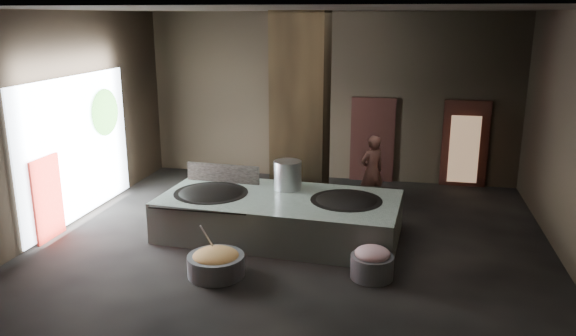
% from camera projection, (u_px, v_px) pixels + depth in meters
% --- Properties ---
extents(floor, '(10.00, 9.00, 0.10)m').
position_uv_depth(floor, '(297.00, 239.00, 11.51)').
color(floor, black).
rests_on(floor, ground).
extents(ceiling, '(10.00, 9.00, 0.10)m').
position_uv_depth(ceiling, '(298.00, 6.00, 10.30)').
color(ceiling, black).
rests_on(ceiling, back_wall).
extents(back_wall, '(10.00, 0.10, 4.50)m').
position_uv_depth(back_wall, '(330.00, 97.00, 15.20)').
color(back_wall, black).
rests_on(back_wall, ground).
extents(front_wall, '(10.00, 0.10, 4.50)m').
position_uv_depth(front_wall, '(224.00, 203.00, 6.61)').
color(front_wall, black).
rests_on(front_wall, ground).
extents(left_wall, '(0.10, 9.00, 4.50)m').
position_uv_depth(left_wall, '(65.00, 120.00, 11.92)').
color(left_wall, black).
rests_on(left_wall, ground).
extents(pillar, '(1.20, 1.20, 4.50)m').
position_uv_depth(pillar, '(301.00, 113.00, 12.76)').
color(pillar, black).
rests_on(pillar, ground).
extents(hearth_platform, '(4.92, 2.57, 0.83)m').
position_uv_depth(hearth_platform, '(280.00, 216.00, 11.50)').
color(hearth_platform, '#A1B3A2').
rests_on(hearth_platform, ground).
extents(platform_cap, '(4.69, 2.25, 0.03)m').
position_uv_depth(platform_cap, '(280.00, 198.00, 11.39)').
color(platform_cap, black).
rests_on(platform_cap, hearth_platform).
extents(wok_left, '(1.51, 1.51, 0.42)m').
position_uv_depth(wok_left, '(211.00, 197.00, 11.65)').
color(wok_left, black).
rests_on(wok_left, hearth_platform).
extents(wok_left_rim, '(1.54, 1.54, 0.05)m').
position_uv_depth(wok_left_rim, '(211.00, 194.00, 11.64)').
color(wok_left_rim, black).
rests_on(wok_left_rim, hearth_platform).
extents(wok_right, '(1.41, 1.41, 0.40)m').
position_uv_depth(wok_right, '(346.00, 204.00, 11.19)').
color(wok_right, black).
rests_on(wok_right, hearth_platform).
extents(wok_right_rim, '(1.44, 1.44, 0.05)m').
position_uv_depth(wok_right_rim, '(346.00, 201.00, 11.17)').
color(wok_right_rim, black).
rests_on(wok_right_rim, hearth_platform).
extents(stock_pot, '(0.58, 0.58, 0.63)m').
position_uv_depth(stock_pot, '(288.00, 176.00, 11.82)').
color(stock_pot, '#B3B8BB').
rests_on(stock_pot, hearth_platform).
extents(splash_guard, '(1.67, 0.16, 0.42)m').
position_uv_depth(splash_guard, '(223.00, 174.00, 12.34)').
color(splash_guard, black).
rests_on(splash_guard, hearth_platform).
extents(cook, '(0.74, 0.69, 1.71)m').
position_uv_depth(cook, '(372.00, 171.00, 13.18)').
color(cook, '#975B4D').
rests_on(cook, ground).
extents(veg_basin, '(1.18, 1.18, 0.37)m').
position_uv_depth(veg_basin, '(216.00, 265.00, 9.77)').
color(veg_basin, gray).
rests_on(veg_basin, ground).
extents(veg_fill, '(0.82, 0.82, 0.25)m').
position_uv_depth(veg_fill, '(216.00, 256.00, 9.73)').
color(veg_fill, '#B0B357').
rests_on(veg_fill, veg_basin).
extents(ladle, '(0.26, 0.33, 0.71)m').
position_uv_depth(ladle, '(210.00, 242.00, 9.85)').
color(ladle, '#B3B8BB').
rests_on(ladle, veg_basin).
extents(meat_basin, '(0.95, 0.95, 0.41)m').
position_uv_depth(meat_basin, '(372.00, 267.00, 9.67)').
color(meat_basin, gray).
rests_on(meat_basin, ground).
extents(meat_fill, '(0.62, 0.62, 0.24)m').
position_uv_depth(meat_fill, '(372.00, 253.00, 9.61)').
color(meat_fill, '#CF7C8B').
rests_on(meat_fill, meat_basin).
extents(doorway_near, '(1.18, 0.08, 2.38)m').
position_uv_depth(doorway_near, '(372.00, 141.00, 15.17)').
color(doorway_near, black).
rests_on(doorway_near, ground).
extents(doorway_near_glow, '(0.79, 0.04, 1.87)m').
position_uv_depth(doorway_near_glow, '(382.00, 143.00, 15.21)').
color(doorway_near_glow, '#8C6647').
rests_on(doorway_near_glow, ground).
extents(doorway_far, '(1.18, 0.08, 2.38)m').
position_uv_depth(doorway_far, '(465.00, 145.00, 14.69)').
color(doorway_far, black).
rests_on(doorway_far, ground).
extents(doorway_far_glow, '(0.74, 0.04, 1.76)m').
position_uv_depth(doorway_far_glow, '(464.00, 149.00, 14.47)').
color(doorway_far_glow, '#8C6647').
rests_on(doorway_far_glow, ground).
extents(left_opening, '(0.04, 4.20, 3.10)m').
position_uv_depth(left_opening, '(77.00, 148.00, 12.26)').
color(left_opening, white).
rests_on(left_opening, ground).
extents(pavilion_sliver, '(0.05, 0.90, 1.70)m').
position_uv_depth(pavilion_sliver, '(48.00, 199.00, 11.22)').
color(pavilion_sliver, maroon).
rests_on(pavilion_sliver, ground).
extents(tree_silhouette, '(0.28, 1.10, 1.10)m').
position_uv_depth(tree_silhouette, '(105.00, 112.00, 13.12)').
color(tree_silhouette, '#194714').
rests_on(tree_silhouette, left_opening).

